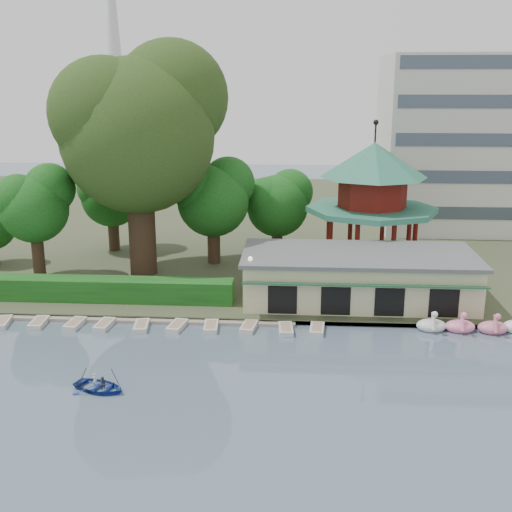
# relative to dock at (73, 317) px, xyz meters

# --- Properties ---
(ground_plane) EXTENTS (220.00, 220.00, 0.00)m
(ground_plane) POSITION_rel_dock_xyz_m (12.00, -17.20, -0.12)
(ground_plane) COLOR slate
(ground_plane) RESTS_ON ground
(shore) EXTENTS (220.00, 70.00, 0.40)m
(shore) POSITION_rel_dock_xyz_m (12.00, 34.80, 0.08)
(shore) COLOR #424930
(shore) RESTS_ON ground
(embankment) EXTENTS (220.00, 0.60, 0.30)m
(embankment) POSITION_rel_dock_xyz_m (12.00, 0.10, 0.03)
(embankment) COLOR gray
(embankment) RESTS_ON ground
(dock) EXTENTS (34.00, 1.60, 0.24)m
(dock) POSITION_rel_dock_xyz_m (0.00, 0.00, 0.00)
(dock) COLOR gray
(dock) RESTS_ON ground
(boathouse) EXTENTS (18.60, 9.39, 3.90)m
(boathouse) POSITION_rel_dock_xyz_m (22.00, 4.77, 2.25)
(boathouse) COLOR beige
(boathouse) RESTS_ON shore
(pavilion) EXTENTS (12.40, 12.40, 13.50)m
(pavilion) POSITION_rel_dock_xyz_m (24.00, 14.80, 7.36)
(pavilion) COLOR beige
(pavilion) RESTS_ON shore
(broadcast_tower) EXTENTS (8.00, 8.00, 96.00)m
(broadcast_tower) POSITION_rel_dock_xyz_m (-30.00, 122.80, 33.86)
(broadcast_tower) COLOR silver
(broadcast_tower) RESTS_ON ground
(hedge) EXTENTS (30.00, 2.00, 1.80)m
(hedge) POSITION_rel_dock_xyz_m (-3.00, 3.30, 1.18)
(hedge) COLOR #1B5C1A
(hedge) RESTS_ON shore
(lamp_post) EXTENTS (0.36, 0.36, 4.28)m
(lamp_post) POSITION_rel_dock_xyz_m (13.50, 1.80, 3.22)
(lamp_post) COLOR black
(lamp_post) RESTS_ON shore
(big_tree) EXTENTS (14.91, 13.89, 20.81)m
(big_tree) POSITION_rel_dock_xyz_m (3.18, 11.02, 13.83)
(big_tree) COLOR #3A281C
(big_tree) RESTS_ON shore
(small_trees) EXTENTS (39.68, 16.28, 10.22)m
(small_trees) POSITION_rel_dock_xyz_m (0.12, 14.49, 6.20)
(small_trees) COLOR #3A281C
(small_trees) RESTS_ON shore
(swan_boats) EXTENTS (12.42, 2.10, 1.92)m
(swan_boats) POSITION_rel_dock_xyz_m (31.97, -0.69, 0.28)
(swan_boats) COLOR white
(swan_boats) RESTS_ON ground
(moored_rowboats) EXTENTS (34.54, 2.77, 0.36)m
(moored_rowboats) POSITION_rel_dock_xyz_m (1.87, -1.45, 0.06)
(moored_rowboats) COLOR beige
(moored_rowboats) RESTS_ON ground
(rowboat_with_passengers) EXTENTS (5.31, 4.52, 2.01)m
(rowboat_with_passengers) POSITION_rel_dock_xyz_m (5.55, -11.38, 0.35)
(rowboat_with_passengers) COLOR navy
(rowboat_with_passengers) RESTS_ON ground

